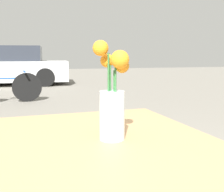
{
  "coord_description": "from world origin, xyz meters",
  "views": [
    {
      "loc": [
        -0.22,
        -0.99,
        1.01
      ],
      "look_at": [
        0.07,
        -0.02,
        0.86
      ],
      "focal_mm": 45.0,
      "sensor_mm": 36.0,
      "label": 1
    }
  ],
  "objects": [
    {
      "name": "bicycle",
      "position": [
        -0.68,
        5.37,
        0.33
      ],
      "size": [
        1.55,
        0.44,
        0.73
      ],
      "color": "black",
      "rests_on": "ground_plane"
    },
    {
      "name": "flower_vase",
      "position": [
        0.07,
        -0.03,
        0.83
      ],
      "size": [
        0.13,
        0.15,
        0.36
      ],
      "color": "silver",
      "rests_on": "table_front"
    },
    {
      "name": "parked_car",
      "position": [
        -0.78,
        9.31,
        0.63
      ],
      "size": [
        4.09,
        2.14,
        1.32
      ],
      "color": "silver",
      "rests_on": "ground_plane"
    },
    {
      "name": "table_front",
      "position": [
        0.0,
        0.0,
        0.62
      ],
      "size": [
        0.93,
        1.01,
        0.7
      ],
      "color": "tan",
      "rests_on": "ground_plane"
    }
  ]
}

